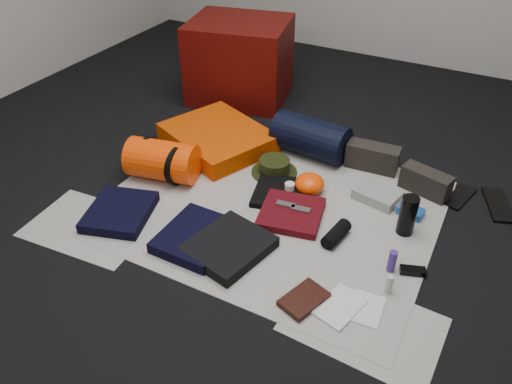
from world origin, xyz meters
The scene contains 37 objects.
floor centered at (0.00, 0.00, -0.01)m, with size 4.50×4.50×0.02m, color black.
newspaper_mat centered at (0.00, 0.00, 0.00)m, with size 1.60×1.30×0.01m, color beige.
newspaper_sheet_front_left centered at (-0.70, -0.55, 0.00)m, with size 0.58×0.40×0.00m, color beige.
newspaper_sheet_front_right centered at (0.65, -0.50, 0.00)m, with size 0.58×0.40×0.00m, color beige.
red_cabinet centered at (-0.76, 1.04, 0.27)m, with size 0.64×0.54×0.54m, color #4C0805.
sleeping_pad centered at (-0.54, 0.38, 0.06)m, with size 0.59×0.49×0.11m, color #D14202.
stuff_sack centered at (-0.63, -0.04, 0.11)m, with size 0.22×0.22×0.37m, color #FD3F04.
sack_strap_left centered at (-0.73, -0.04, 0.11)m, with size 0.22×0.22×0.03m, color black.
sack_strap_right centered at (-0.53, -0.04, 0.11)m, with size 0.22×0.22×0.03m, color black.
navy_duffel centered at (-0.02, 0.55, 0.12)m, with size 0.22×0.22×0.43m, color black.
boonie_brim centered at (-0.12, 0.28, 0.01)m, with size 0.26×0.26×0.01m, color black.
boonie_crown centered at (-0.12, 0.28, 0.05)m, with size 0.17×0.17×0.07m, color black.
hiking_boot_left centered at (0.34, 0.57, 0.08)m, with size 0.29×0.11×0.14m, color #28231F.
hiking_boot_right centered at (0.66, 0.48, 0.07)m, with size 0.26×0.10×0.13m, color #28231F.
flip_flop_left centered at (0.84, 0.52, 0.01)m, with size 0.09×0.24×0.01m, color black.
flip_flop_right centered at (1.02, 0.54, 0.01)m, with size 0.10×0.28×0.02m, color black.
trousers_navy_a centered at (-0.62, -0.42, 0.03)m, with size 0.29×0.33×0.05m, color black.
trousers_navy_b centered at (-0.18, -0.40, 0.03)m, with size 0.30×0.35×0.05m, color black.
trousers_charcoal centered at (-0.02, -0.39, 0.03)m, with size 0.31×0.35×0.05m, color black.
black_tshirt centered at (0.02, 0.11, 0.02)m, with size 0.30×0.28×0.03m, color black.
red_shirt centered at (0.13, -0.03, 0.03)m, with size 0.29×0.29×0.04m, color #4A080E.
orange_stuff_sack centered at (0.13, 0.20, 0.06)m, with size 0.15×0.15×0.10m, color #FD3F04.
first_aid_pouch centered at (0.46, 0.31, 0.03)m, with size 0.22×0.16×0.05m, color gray.
water_bottle centered at (0.65, 0.11, 0.11)m, with size 0.08×0.08×0.20m, color black.
speaker centered at (0.38, -0.09, 0.04)m, with size 0.07×0.07×0.17m, color black.
compact_camera centered at (0.55, 0.28, 0.03)m, with size 0.10×0.06×0.04m, color #AAAAAF.
cyan_case centered at (0.64, 0.26, 0.03)m, with size 0.12×0.08×0.04m, color #1048A2.
toiletry_purple centered at (0.66, -0.17, 0.06)m, with size 0.04×0.04×0.11m, color #40277F.
toiletry_clear centered at (0.69, -0.29, 0.05)m, with size 0.03×0.03×0.09m, color #ACB1AC.
paperback_book centered at (0.40, -0.51, 0.02)m, with size 0.12×0.19×0.03m, color black.
map_booklet centered at (0.54, -0.47, 0.01)m, with size 0.14×0.21×0.01m, color silver.
map_printout centered at (0.63, -0.43, 0.01)m, with size 0.13×0.17×0.01m, color silver.
sunglasses centered at (0.75, -0.14, 0.02)m, with size 0.11×0.04×0.03m, color black.
key_cluster centered at (-0.58, -0.50, 0.01)m, with size 0.07×0.07×0.01m, color #AAAAAF.
tape_roll centered at (0.04, 0.14, 0.05)m, with size 0.05×0.05×0.04m, color silver.
energy_bar_a centered at (0.09, -0.01, 0.05)m, with size 0.10×0.04×0.01m, color #AAAAAF.
energy_bar_b centered at (0.17, -0.01, 0.05)m, with size 0.10×0.04×0.01m, color #AAAAAF.
Camera 1 is at (0.86, -1.80, 1.56)m, focal length 35.00 mm.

